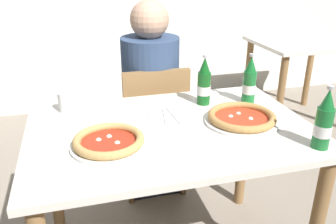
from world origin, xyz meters
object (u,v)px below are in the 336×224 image
at_px(chair_behind_table, 153,123).
at_px(beer_bottle_center, 204,84).
at_px(beer_bottle_left, 324,122).
at_px(paper_cup, 66,102).
at_px(diner_seated, 151,105).
at_px(pizza_margherita_near, 109,142).
at_px(beer_bottle_right, 249,82).
at_px(pizza_marinara_far, 242,118).
at_px(napkin_with_cutlery, 170,117).
at_px(dining_table_background, 300,59).
at_px(dining_table_main, 171,151).

bearing_deg(chair_behind_table, beer_bottle_center, 113.76).
relative_size(beer_bottle_left, paper_cup, 2.60).
relative_size(diner_seated, beer_bottle_center, 4.89).
bearing_deg(beer_bottle_left, chair_behind_table, 115.60).
bearing_deg(beer_bottle_left, pizza_margherita_near, 164.61).
xyz_separation_m(beer_bottle_center, beer_bottle_right, (0.22, -0.04, 0.00)).
height_order(beer_bottle_left, beer_bottle_center, same).
distance_m(pizza_margherita_near, paper_cup, 0.43).
distance_m(beer_bottle_center, paper_cup, 0.66).
bearing_deg(pizza_marinara_far, napkin_with_cutlery, 155.31).
distance_m(chair_behind_table, pizza_margherita_near, 0.84).
bearing_deg(beer_bottle_center, pizza_marinara_far, -71.22).
bearing_deg(beer_bottle_right, diner_seated, 128.91).
xyz_separation_m(dining_table_background, beer_bottle_right, (-1.12, -1.18, 0.26)).
bearing_deg(paper_cup, beer_bottle_center, -6.86).
bearing_deg(pizza_marinara_far, chair_behind_table, 111.60).
relative_size(dining_table_main, beer_bottle_left, 4.86).
bearing_deg(dining_table_background, dining_table_main, -139.20).
height_order(pizza_marinara_far, napkin_with_cutlery, pizza_marinara_far).
height_order(beer_bottle_left, beer_bottle_right, same).
height_order(pizza_marinara_far, beer_bottle_center, beer_bottle_center).
bearing_deg(chair_behind_table, paper_cup, 33.38).
relative_size(pizza_marinara_far, napkin_with_cutlery, 1.67).
bearing_deg(pizza_margherita_near, dining_table_background, 38.28).
bearing_deg(chair_behind_table, pizza_margherita_near, 65.38).
bearing_deg(paper_cup, pizza_marinara_far, -24.01).
bearing_deg(beer_bottle_right, dining_table_main, -158.45).
height_order(dining_table_main, napkin_with_cutlery, napkin_with_cutlery).
distance_m(dining_table_main, pizza_marinara_far, 0.34).
bearing_deg(diner_seated, beer_bottle_right, -51.09).
height_order(diner_seated, beer_bottle_center, diner_seated).
height_order(dining_table_background, beer_bottle_right, beer_bottle_right).
bearing_deg(beer_bottle_left, beer_bottle_right, 96.04).
relative_size(diner_seated, dining_table_background, 1.51).
distance_m(beer_bottle_left, beer_bottle_right, 0.49).
height_order(dining_table_main, dining_table_background, same).
relative_size(chair_behind_table, diner_seated, 0.70).
distance_m(pizza_marinara_far, beer_bottle_center, 0.28).
bearing_deg(dining_table_background, beer_bottle_left, -122.69).
bearing_deg(pizza_margherita_near, pizza_marinara_far, 6.63).
relative_size(beer_bottle_right, paper_cup, 2.60).
bearing_deg(pizza_marinara_far, diner_seated, 110.12).
relative_size(beer_bottle_left, beer_bottle_right, 1.00).
relative_size(dining_table_main, pizza_marinara_far, 3.72).
relative_size(diner_seated, pizza_margherita_near, 4.12).
distance_m(dining_table_main, pizza_margherita_near, 0.32).
relative_size(chair_behind_table, paper_cup, 8.95).
xyz_separation_m(dining_table_main, paper_cup, (-0.43, 0.30, 0.16)).
bearing_deg(pizza_marinara_far, beer_bottle_left, -56.20).
bearing_deg(beer_bottle_right, beer_bottle_left, -83.96).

